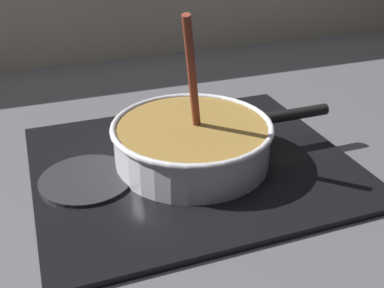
% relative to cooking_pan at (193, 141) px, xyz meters
% --- Properties ---
extents(ground, '(2.40, 1.60, 0.04)m').
position_rel_cooking_pan_xyz_m(ground, '(-0.13, -0.12, -0.07)').
color(ground, '#4C4C51').
extents(hob_plate, '(0.56, 0.48, 0.01)m').
position_rel_cooking_pan_xyz_m(hob_plate, '(-0.00, 0.00, -0.05)').
color(hob_plate, black).
rests_on(hob_plate, ground).
extents(burner_ring, '(0.19, 0.19, 0.01)m').
position_rel_cooking_pan_xyz_m(burner_ring, '(-0.00, 0.00, -0.04)').
color(burner_ring, '#592D0C').
rests_on(burner_ring, hob_plate).
extents(spare_burner, '(0.16, 0.16, 0.01)m').
position_rel_cooking_pan_xyz_m(spare_burner, '(-0.19, 0.00, -0.04)').
color(spare_burner, '#262628').
rests_on(spare_burner, hob_plate).
extents(cooking_pan, '(0.42, 0.29, 0.28)m').
position_rel_cooking_pan_xyz_m(cooking_pan, '(0.00, 0.00, 0.00)').
color(cooking_pan, silver).
rests_on(cooking_pan, hob_plate).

